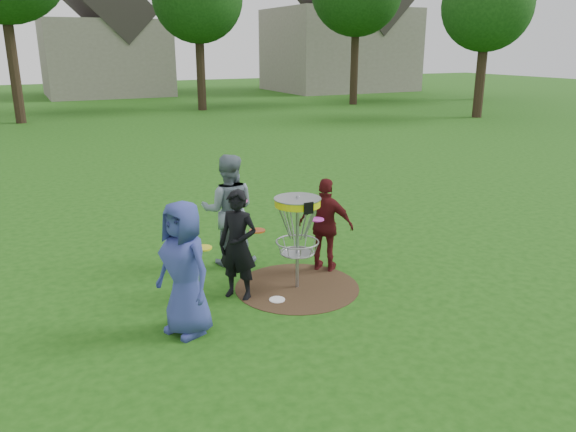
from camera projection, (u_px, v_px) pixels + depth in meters
name	position (u px, v px, depth m)	size (l,w,h in m)	color
ground	(297.00, 287.00, 8.15)	(100.00, 100.00, 0.00)	#19470F
dirt_patch	(297.00, 287.00, 8.15)	(1.80, 1.80, 0.01)	#47331E
player_blue	(184.00, 269.00, 6.64)	(0.81, 0.53, 1.66)	#323D8A
player_black	(238.00, 245.00, 7.62)	(0.56, 0.37, 1.53)	black
player_grey	(229.00, 210.00, 8.81)	(0.86, 0.67, 1.77)	slate
player_maroon	(326.00, 225.00, 8.58)	(0.86, 0.36, 1.46)	#531316
disc_on_grass	(277.00, 300.00, 7.72)	(0.22, 0.22, 0.02)	white
disc_golf_basket	(297.00, 220.00, 7.85)	(0.66, 0.67, 1.38)	#9EA0A5
held_discs	(257.00, 223.00, 7.83)	(2.21, 1.79, 0.21)	#CECD16
house_row	(135.00, 33.00, 37.33)	(44.50, 10.65, 11.62)	gray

